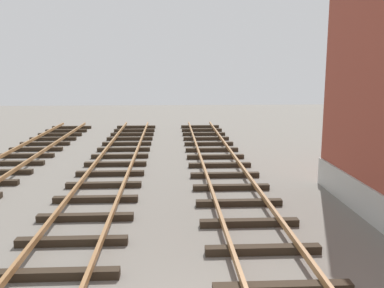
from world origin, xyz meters
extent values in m
cube|color=#2D2319|center=(1.03, 1.61, 0.09)|extent=(2.50, 0.24, 0.18)
cube|color=#2D2319|center=(1.03, 3.22, 0.09)|extent=(2.50, 0.24, 0.18)
cube|color=#2D2319|center=(1.03, 4.83, 0.09)|extent=(2.50, 0.24, 0.18)
cube|color=#2D2319|center=(1.03, 6.44, 0.09)|extent=(2.50, 0.24, 0.18)
cube|color=#2D2319|center=(1.03, 8.06, 0.09)|extent=(2.50, 0.24, 0.18)
cube|color=#2D2319|center=(1.03, 9.67, 0.09)|extent=(2.50, 0.24, 0.18)
cube|color=#2D2319|center=(1.03, 11.28, 0.09)|extent=(2.50, 0.24, 0.18)
cube|color=#2D2319|center=(1.03, 12.89, 0.09)|extent=(2.50, 0.24, 0.18)
cube|color=#2D2319|center=(1.03, 14.50, 0.09)|extent=(2.50, 0.24, 0.18)
cube|color=#2D2319|center=(1.03, 16.11, 0.09)|extent=(2.50, 0.24, 0.18)
cube|color=#2D2319|center=(1.03, 17.72, 0.09)|extent=(2.50, 0.24, 0.18)
cube|color=#2D2319|center=(1.03, 19.33, 0.09)|extent=(2.50, 0.24, 0.18)
cube|color=#2D2319|center=(1.03, 20.94, 0.09)|extent=(2.50, 0.24, 0.18)
cube|color=#2D2319|center=(1.03, 22.56, 0.09)|extent=(2.50, 0.24, 0.18)
cube|color=#2D2319|center=(-3.18, 2.34, 0.09)|extent=(2.50, 0.24, 0.18)
cube|color=#2D2319|center=(-3.18, 3.89, 0.09)|extent=(2.50, 0.24, 0.18)
cube|color=#2D2319|center=(-3.18, 5.45, 0.09)|extent=(2.50, 0.24, 0.18)
cube|color=#2D2319|center=(-3.18, 7.01, 0.09)|extent=(2.50, 0.24, 0.18)
cube|color=#2D2319|center=(-3.18, 8.57, 0.09)|extent=(2.50, 0.24, 0.18)
cube|color=#2D2319|center=(-3.18, 10.12, 0.09)|extent=(2.50, 0.24, 0.18)
cube|color=#2D2319|center=(-3.18, 11.68, 0.09)|extent=(2.50, 0.24, 0.18)
cube|color=#2D2319|center=(-3.18, 13.24, 0.09)|extent=(2.50, 0.24, 0.18)
cube|color=#2D2319|center=(-3.18, 14.80, 0.09)|extent=(2.50, 0.24, 0.18)
cube|color=#2D2319|center=(-3.18, 16.35, 0.09)|extent=(2.50, 0.24, 0.18)
cube|color=#2D2319|center=(-3.18, 17.91, 0.09)|extent=(2.50, 0.24, 0.18)
cube|color=#2D2319|center=(-3.18, 19.47, 0.09)|extent=(2.50, 0.24, 0.18)
cube|color=#2D2319|center=(-3.18, 21.02, 0.09)|extent=(2.50, 0.24, 0.18)
cube|color=#2D2319|center=(-3.18, 22.58, 0.09)|extent=(2.50, 0.24, 0.18)
cube|color=#2D2319|center=(-7.38, 12.06, 0.09)|extent=(2.50, 0.24, 0.18)
cube|color=#2D2319|center=(-7.38, 13.56, 0.09)|extent=(2.50, 0.24, 0.18)
cube|color=#2D2319|center=(-7.38, 15.07, 0.09)|extent=(2.50, 0.24, 0.18)
cube|color=#2D2319|center=(-7.38, 16.58, 0.09)|extent=(2.50, 0.24, 0.18)
cube|color=#2D2319|center=(-7.38, 18.09, 0.09)|extent=(2.50, 0.24, 0.18)
cube|color=#2D2319|center=(-7.38, 19.59, 0.09)|extent=(2.50, 0.24, 0.18)
cube|color=#2D2319|center=(-7.38, 21.10, 0.09)|extent=(2.50, 0.24, 0.18)
cube|color=#2D2319|center=(-7.38, 22.61, 0.09)|extent=(2.50, 0.24, 0.18)
camera|label=1|loc=(-0.94, -5.25, 3.95)|focal=39.72mm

